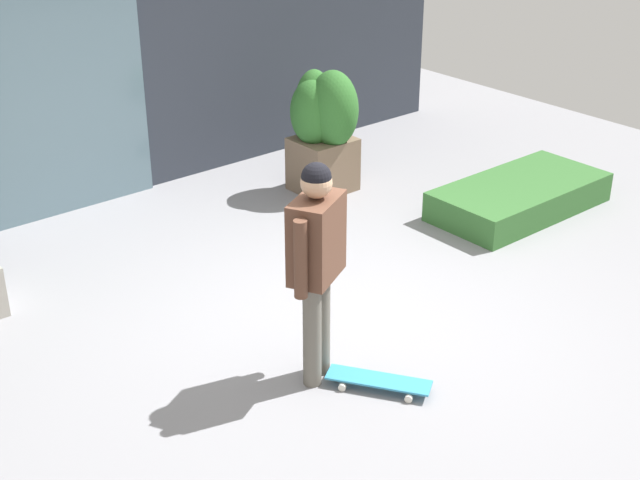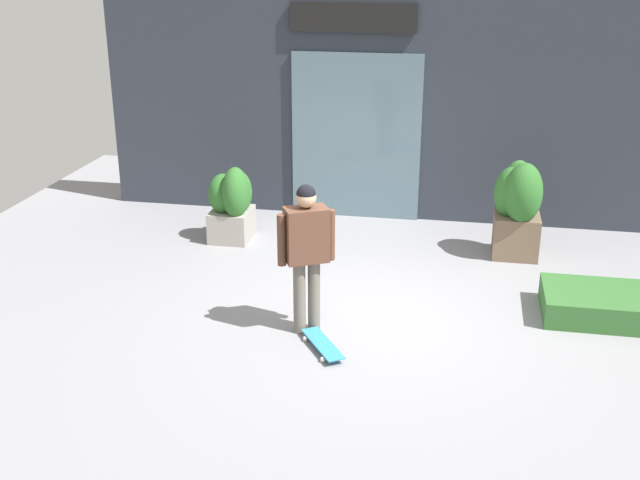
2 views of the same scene
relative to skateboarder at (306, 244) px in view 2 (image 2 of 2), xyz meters
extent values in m
plane|color=gray|center=(0.57, 0.54, -1.00)|extent=(12.00, 12.00, 0.00)
cube|color=#2D333D|center=(0.57, 3.99, 0.76)|extent=(8.84, 0.25, 3.52)
cube|color=slate|center=(-0.05, 3.84, 0.23)|extent=(1.91, 0.06, 2.45)
cube|color=black|center=(-0.12, 3.82, 1.93)|extent=(1.79, 0.05, 0.40)
cylinder|color=#666056|center=(0.07, 0.04, -0.59)|extent=(0.13, 0.13, 0.81)
cylinder|color=#666056|center=(-0.07, -0.04, -0.59)|extent=(0.13, 0.13, 0.81)
cube|color=brown|center=(0.00, 0.00, 0.10)|extent=(0.51, 0.43, 0.57)
cylinder|color=brown|center=(0.23, 0.12, 0.07)|extent=(0.09, 0.09, 0.55)
cylinder|color=brown|center=(-0.23, -0.12, 0.07)|extent=(0.09, 0.09, 0.55)
sphere|color=tan|center=(0.00, 0.00, 0.50)|extent=(0.21, 0.21, 0.21)
sphere|color=black|center=(0.00, 0.00, 0.54)|extent=(0.20, 0.20, 0.20)
cube|color=teal|center=(0.24, -0.38, -0.93)|extent=(0.56, 0.71, 0.02)
cylinder|color=silver|center=(0.46, -0.52, -0.97)|extent=(0.05, 0.06, 0.05)
cylinder|color=silver|center=(0.29, -0.63, -0.97)|extent=(0.05, 0.06, 0.05)
cylinder|color=silver|center=(0.20, -0.13, -0.97)|extent=(0.05, 0.06, 0.05)
cylinder|color=silver|center=(0.03, -0.24, -0.97)|extent=(0.05, 0.06, 0.05)
cube|color=brown|center=(2.27, 2.62, -0.71)|extent=(0.59, 0.54, 0.57)
ellipsoid|color=#2D6628|center=(2.31, 2.51, -0.09)|extent=(0.48, 0.56, 0.80)
ellipsoid|color=#2D6628|center=(2.17, 2.66, -0.14)|extent=(0.44, 0.49, 0.69)
ellipsoid|color=#2D6628|center=(2.25, 2.74, -0.10)|extent=(0.42, 0.39, 0.77)
cube|color=gray|center=(-1.60, 2.53, -0.78)|extent=(0.54, 0.62, 0.43)
ellipsoid|color=#2D6628|center=(-1.69, 2.50, -0.33)|extent=(0.41, 0.47, 0.56)
ellipsoid|color=#2D6628|center=(-1.49, 2.55, -0.31)|extent=(0.36, 0.48, 0.60)
ellipsoid|color=#2D6628|center=(-1.48, 2.38, -0.27)|extent=(0.36, 0.45, 0.71)
cube|color=#33662D|center=(3.42, 0.94, -0.85)|extent=(1.85, 0.90, 0.30)
camera|label=1|loc=(-3.41, -4.09, 2.68)|focal=50.35mm
camera|label=2|loc=(1.53, -7.31, 2.89)|focal=43.76mm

